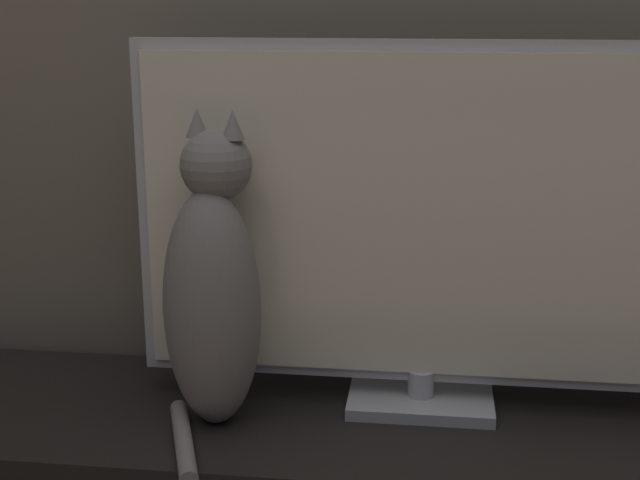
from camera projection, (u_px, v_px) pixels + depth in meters
name	position (u px, v px, depth m)	size (l,w,h in m)	color
tv	(426.00, 226.00, 1.44)	(0.95, 0.15, 0.61)	#B7B7BC
cat	(213.00, 292.00, 1.41)	(0.19, 0.31, 0.51)	gray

